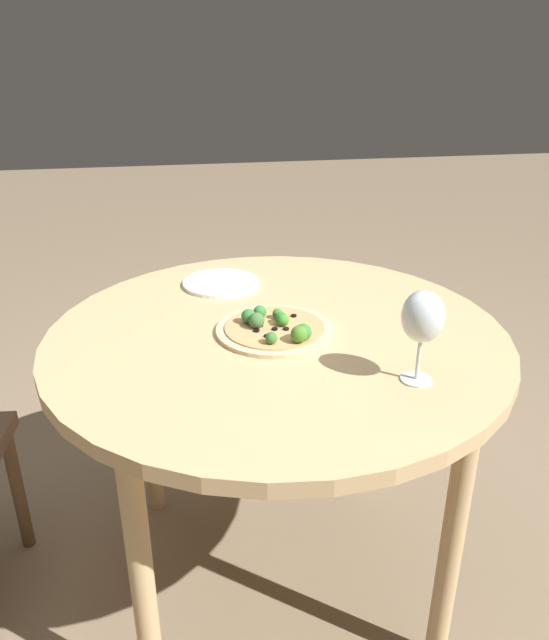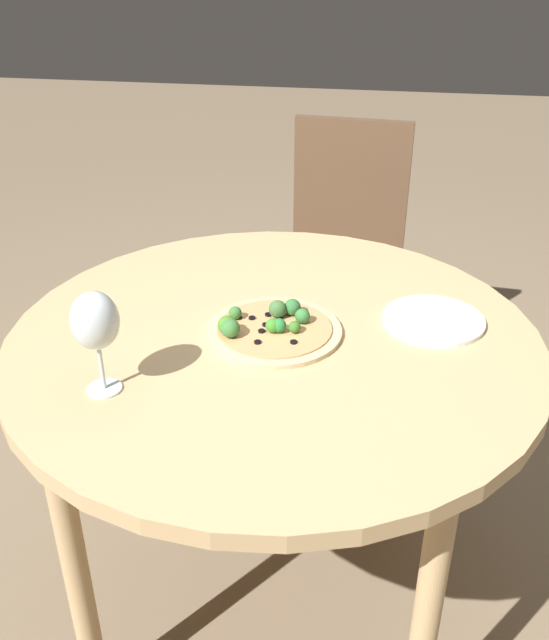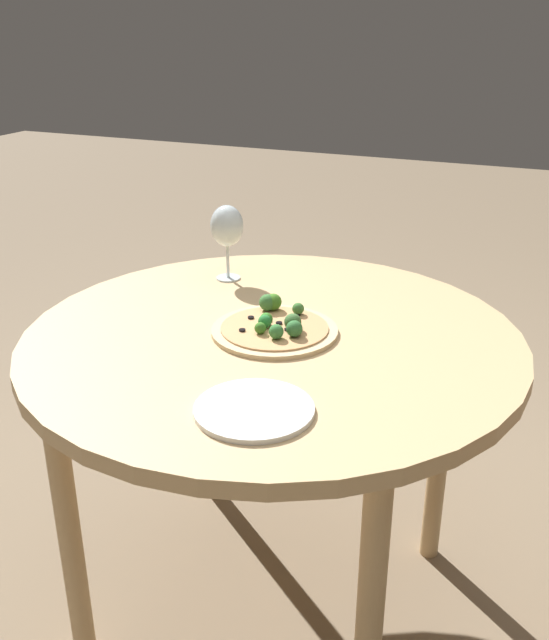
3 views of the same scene
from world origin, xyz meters
name	(u,v)px [view 2 (image 2 of 3)]	position (x,y,z in m)	size (l,w,h in m)	color
ground_plane	(274,591)	(0.00, 0.00, 0.00)	(12.00, 12.00, 0.00)	#847056
dining_table	(274,366)	(0.00, 0.00, 0.68)	(1.07, 1.07, 0.75)	tan
chair	(343,257)	(0.96, -0.07, 0.49)	(0.43, 0.43, 0.92)	brown
pizza	(272,327)	(0.00, 0.01, 0.77)	(0.27, 0.27, 0.05)	#DBBC89
wine_glass	(95,322)	(-0.24, 0.26, 0.89)	(0.08, 0.08, 0.19)	silver
plate_near	(433,320)	(0.10, -0.32, 0.76)	(0.21, 0.21, 0.01)	white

